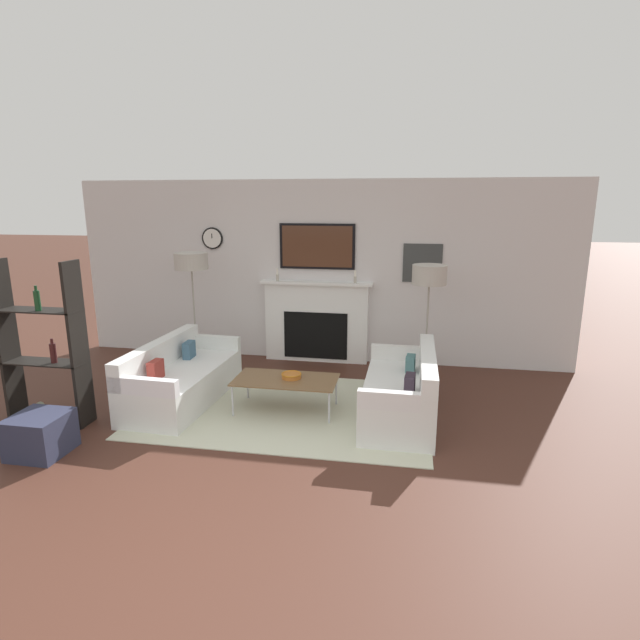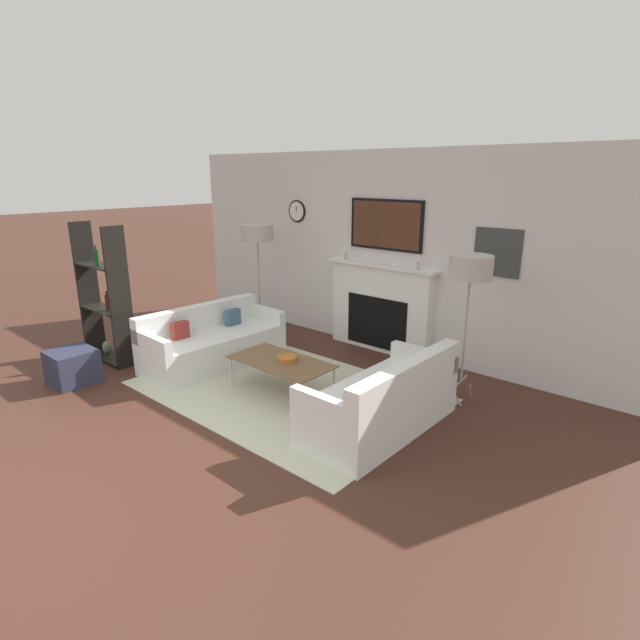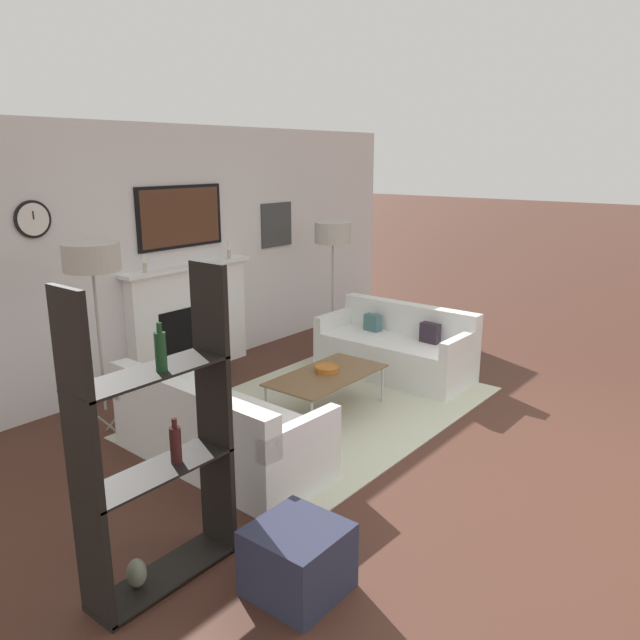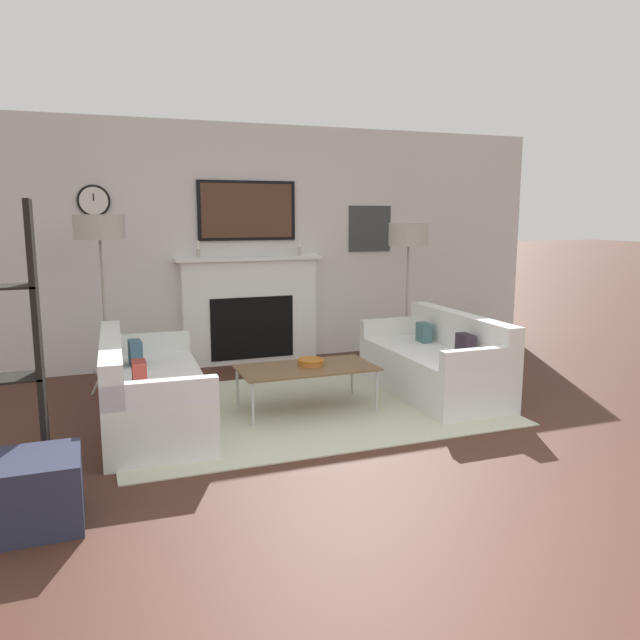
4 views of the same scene
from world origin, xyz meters
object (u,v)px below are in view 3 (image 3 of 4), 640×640
at_px(ottoman, 298,559).
at_px(couch_left, 217,432).
at_px(coffee_table, 327,376).
at_px(couch_right, 396,350).
at_px(shelf_unit, 155,450).
at_px(floor_lamp_left, 92,260).
at_px(decorative_bowl, 327,368).
at_px(floor_lamp_right, 333,234).

bearing_deg(ottoman, couch_left, 62.91).
xyz_separation_m(coffee_table, ottoman, (-2.08, -1.41, -0.17)).
xyz_separation_m(couch_right, shelf_unit, (-3.83, -0.80, 0.54)).
height_order(coffee_table, floor_lamp_left, floor_lamp_left).
xyz_separation_m(couch_right, decorative_bowl, (-1.28, -0.01, 0.14)).
bearing_deg(decorative_bowl, coffee_table, -141.61).
bearing_deg(floor_lamp_right, ottoman, -145.19).
bearing_deg(ottoman, floor_lamp_left, 79.50).
bearing_deg(couch_left, floor_lamp_left, 104.09).
bearing_deg(couch_left, floor_lamp_right, 20.47).
height_order(couch_left, shelf_unit, shelf_unit).
relative_size(couch_left, floor_lamp_left, 1.08).
relative_size(coffee_table, floor_lamp_right, 0.74).
relative_size(couch_right, floor_lamp_left, 0.99).
bearing_deg(floor_lamp_left, couch_left, -75.91).
xyz_separation_m(couch_left, couch_right, (2.67, -0.00, 0.01)).
xyz_separation_m(floor_lamp_left, floor_lamp_right, (3.22, -0.00, -0.10)).
bearing_deg(shelf_unit, decorative_bowl, 17.23).
xyz_separation_m(couch_right, floor_lamp_left, (-2.94, 1.10, 1.28)).
bearing_deg(shelf_unit, floor_lamp_left, 65.11).
distance_m(decorative_bowl, floor_lamp_right, 2.17).
relative_size(decorative_bowl, ottoman, 0.48).
height_order(couch_right, decorative_bowl, couch_right).
relative_size(floor_lamp_right, shelf_unit, 0.90).
relative_size(couch_right, decorative_bowl, 7.22).
bearing_deg(ottoman, couch_right, 23.22).
xyz_separation_m(floor_lamp_right, ottoman, (-3.69, -2.57, -1.26)).
xyz_separation_m(floor_lamp_right, shelf_unit, (-4.10, -1.90, -0.64)).
bearing_deg(couch_left, decorative_bowl, -0.54).
xyz_separation_m(couch_left, floor_lamp_left, (-0.28, 1.10, 1.29)).
distance_m(coffee_table, floor_lamp_left, 2.31).
height_order(coffee_table, ottoman, ottoman).
distance_m(couch_left, ottoman, 1.65).
relative_size(couch_right, coffee_table, 1.43).
bearing_deg(coffee_table, couch_left, 177.43).
bearing_deg(coffee_table, floor_lamp_right, 35.70).
bearing_deg(couch_left, couch_right, -0.05).
bearing_deg(floor_lamp_right, couch_right, -103.98).
height_order(coffee_table, floor_lamp_right, floor_lamp_right).
relative_size(couch_right, shelf_unit, 0.94).
relative_size(couch_right, floor_lamp_right, 1.05).
bearing_deg(floor_lamp_right, shelf_unit, -155.12).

